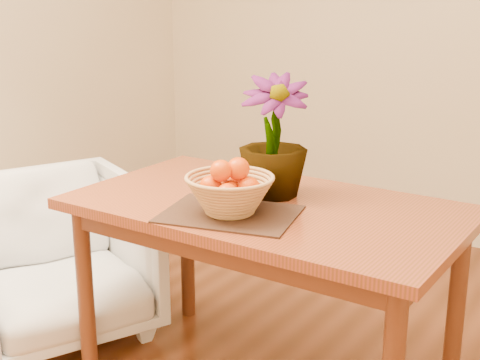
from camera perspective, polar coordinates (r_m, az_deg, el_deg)
The scene contains 7 objects.
wall_back at distance 4.09m, azimuth 17.12°, elevation 13.26°, with size 4.00×0.02×2.70m, color beige.
table at distance 2.43m, azimuth 2.25°, elevation -3.92°, with size 1.40×0.80×0.75m.
placemat at distance 2.27m, azimuth -0.87°, elevation -2.92°, with size 0.45×0.34×0.01m, color #382114.
wicker_basket at distance 2.25m, azimuth -0.88°, elevation -1.36°, with size 0.30×0.30×0.12m.
orange_pile at distance 2.24m, azimuth -0.87°, elevation -0.20°, with size 0.19×0.19×0.14m.
potted_plant at distance 2.43m, azimuth 2.86°, elevation 3.72°, with size 0.25×0.25×0.45m, color #1C4614.
armchair at distance 3.05m, azimuth -15.59°, elevation -5.82°, with size 0.76×0.71×0.78m, color gray.
Camera 1 is at (1.18, -1.66, 1.48)m, focal length 50.00 mm.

